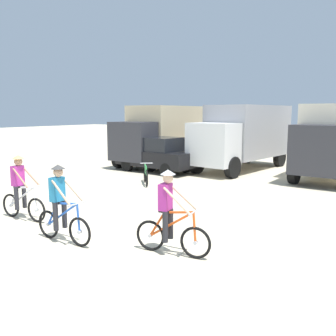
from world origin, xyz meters
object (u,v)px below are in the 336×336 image
Objects in this scene: cyclist_orange_shirt at (21,190)px; bicycle_spare at (146,175)px; box_truck_tan_camper at (163,132)px; box_truck_grey_hauler at (244,134)px; box_truck_cream_rv at (336,137)px; sedan_parked at (157,155)px; cyclist_near_camera at (170,216)px; cyclist_cowboy_hat at (61,206)px.

cyclist_orange_shirt is 6.08m from bicycle_spare.
box_truck_grey_hauler is (4.69, 0.64, 0.00)m from box_truck_tan_camper.
box_truck_tan_camper is at bearing -174.97° from box_truck_cream_rv.
sedan_parked is (1.46, -2.65, -0.99)m from box_truck_tan_camper.
cyclist_near_camera is (6.68, -8.70, -0.04)m from sedan_parked.
box_truck_cream_rv reaches higher than cyclist_cowboy_hat.
box_truck_cream_rv is 3.74× the size of cyclist_orange_shirt.
cyclist_near_camera is at bearing -74.00° from box_truck_grey_hauler.
sedan_parked is 2.38× the size of cyclist_near_camera.
cyclist_cowboy_hat is 1.00× the size of cyclist_near_camera.
cyclist_orange_shirt is 2.46m from cyclist_cowboy_hat.
box_truck_grey_hauler reaches higher than cyclist_near_camera.
cyclist_near_camera is 7.82m from bicycle_spare.
box_truck_grey_hauler is 12.33m from cyclist_orange_shirt.
cyclist_near_camera is at bearing 2.41° from cyclist_orange_shirt.
box_truck_cream_rv is 12.25m from cyclist_near_camera.
cyclist_cowboy_hat is 7.17m from bicycle_spare.
cyclist_orange_shirt is 1.00× the size of cyclist_near_camera.
box_truck_cream_rv is at bearing 74.78° from cyclist_cowboy_hat.
box_truck_grey_hauler is 1.02× the size of box_truck_cream_rv.
box_truck_tan_camper is at bearing 114.90° from cyclist_cowboy_hat.
box_truck_cream_rv reaches higher than sedan_parked.
box_truck_grey_hauler is at bearing 83.23° from cyclist_orange_shirt.
box_truck_cream_rv is at bearing 64.44° from cyclist_orange_shirt.
box_truck_cream_rv reaches higher than bicycle_spare.
box_truck_grey_hauler is at bearing -177.86° from box_truck_cream_rv.
box_truck_tan_camper reaches higher than sedan_parked.
box_truck_cream_rv is 1.57× the size of sedan_parked.
box_truck_grey_hauler reaches higher than sedan_parked.
box_truck_tan_camper is at bearing 118.77° from sedan_parked.
cyclist_cowboy_hat and cyclist_near_camera have the same top height.
box_truck_tan_camper reaches higher than bicycle_spare.
box_truck_tan_camper is 5.14× the size of bicycle_spare.
box_truck_tan_camper is at bearing -172.25° from box_truck_grey_hauler.
box_truck_grey_hauler reaches higher than bicycle_spare.
box_truck_cream_rv is (4.47, 0.17, 0.00)m from box_truck_grey_hauler.
cyclist_cowboy_hat is 1.38× the size of bicycle_spare.
box_truck_tan_camper is 0.97× the size of box_truck_grey_hauler.
bicycle_spare is at bearing 111.97° from cyclist_cowboy_hat.
bicycle_spare is (-0.29, 6.05, -0.45)m from cyclist_orange_shirt.
box_truck_grey_hauler reaches higher than cyclist_cowboy_hat.
box_truck_tan_camper is 9.20m from box_truck_cream_rv.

